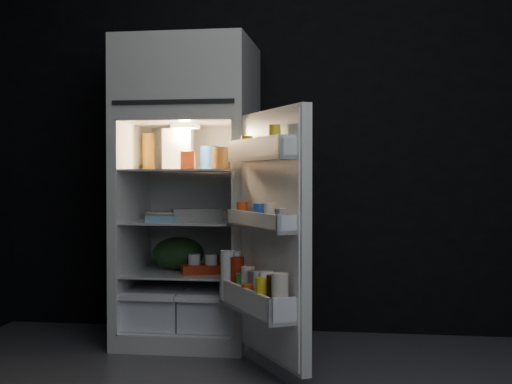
% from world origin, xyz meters
% --- Properties ---
extents(wall_back, '(4.00, 0.00, 2.70)m').
position_xyz_m(wall_back, '(0.00, 1.70, 1.35)').
color(wall_back, black).
rests_on(wall_back, ground).
extents(refrigerator, '(0.76, 0.71, 1.78)m').
position_xyz_m(refrigerator, '(-0.67, 1.32, 0.96)').
color(refrigerator, silver).
rests_on(refrigerator, ground).
extents(fridge_door, '(0.53, 0.72, 1.22)m').
position_xyz_m(fridge_door, '(-0.11, 0.62, 0.67)').
color(fridge_door, silver).
rests_on(fridge_door, ground).
extents(milk_jug, '(0.18, 0.18, 0.24)m').
position_xyz_m(milk_jug, '(-0.74, 1.32, 1.15)').
color(milk_jug, white).
rests_on(milk_jug, refrigerator).
extents(mayo_jar, '(0.13, 0.13, 0.14)m').
position_xyz_m(mayo_jar, '(-0.55, 1.35, 1.10)').
color(mayo_jar, '#2153B4').
rests_on(mayo_jar, refrigerator).
extents(jam_jar, '(0.15, 0.15, 0.13)m').
position_xyz_m(jam_jar, '(-0.47, 1.25, 1.09)').
color(jam_jar, black).
rests_on(jam_jar, refrigerator).
extents(amber_bottle, '(0.10, 0.10, 0.22)m').
position_xyz_m(amber_bottle, '(-0.94, 1.37, 1.14)').
color(amber_bottle, orange).
rests_on(amber_bottle, refrigerator).
extents(small_carton, '(0.08, 0.07, 0.10)m').
position_xyz_m(small_carton, '(-0.63, 1.11, 1.08)').
color(small_carton, '#DE4C1A').
rests_on(small_carton, refrigerator).
extents(egg_carton, '(0.31, 0.22, 0.07)m').
position_xyz_m(egg_carton, '(-0.61, 1.25, 0.76)').
color(egg_carton, gray).
rests_on(egg_carton, refrigerator).
extents(pie, '(0.33, 0.33, 0.04)m').
position_xyz_m(pie, '(-0.78, 1.31, 0.75)').
color(pie, tan).
rests_on(pie, refrigerator).
extents(flat_package, '(0.17, 0.10, 0.04)m').
position_xyz_m(flat_package, '(-0.77, 1.04, 0.75)').
color(flat_package, '#80B0C6').
rests_on(flat_package, refrigerator).
extents(wrapped_pkg, '(0.13, 0.12, 0.05)m').
position_xyz_m(wrapped_pkg, '(-0.50, 1.45, 0.75)').
color(wrapped_pkg, beige).
rests_on(wrapped_pkg, refrigerator).
extents(produce_bag, '(0.35, 0.32, 0.20)m').
position_xyz_m(produce_bag, '(-0.74, 1.31, 0.52)').
color(produce_bag, '#193815').
rests_on(produce_bag, refrigerator).
extents(yogurt_tray, '(0.29, 0.22, 0.05)m').
position_xyz_m(yogurt_tray, '(-0.55, 1.18, 0.45)').
color(yogurt_tray, '#A2270D').
rests_on(yogurt_tray, refrigerator).
extents(small_can_red, '(0.07, 0.07, 0.09)m').
position_xyz_m(small_can_red, '(-0.54, 1.39, 0.47)').
color(small_can_red, '#A2270D').
rests_on(small_can_red, refrigerator).
extents(small_can_silver, '(0.08, 0.08, 0.09)m').
position_xyz_m(small_can_silver, '(-0.49, 1.45, 0.47)').
color(small_can_silver, silver).
rests_on(small_can_silver, refrigerator).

